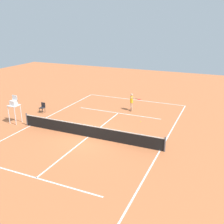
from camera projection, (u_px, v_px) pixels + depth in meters
ground_plane at (88, 137)px, 19.45m from camera, size 60.00×60.00×0.00m
court_lines at (88, 137)px, 19.44m from camera, size 11.10×21.75×0.01m
tennis_net at (88, 131)px, 19.28m from camera, size 11.70×0.10×1.07m
player_serving at (132, 101)px, 24.94m from camera, size 1.23×0.81×1.71m
tennis_ball at (141, 122)px, 22.36m from camera, size 0.07×0.07×0.07m
umpire_chair at (14, 105)px, 21.66m from camera, size 0.80×0.80×2.41m
courtside_chair_mid at (43, 107)px, 24.61m from camera, size 0.44×0.46×0.95m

